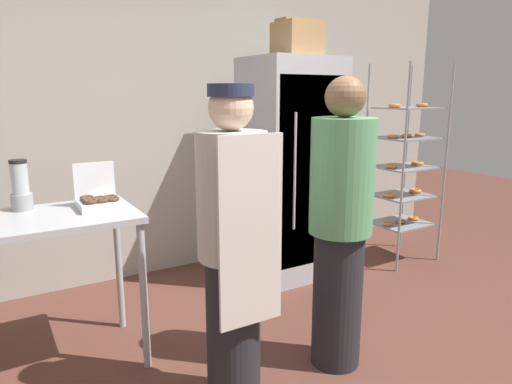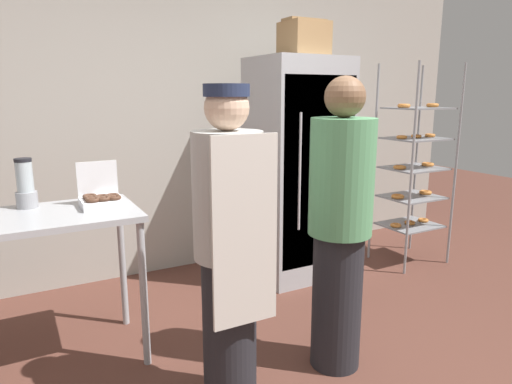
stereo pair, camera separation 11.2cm
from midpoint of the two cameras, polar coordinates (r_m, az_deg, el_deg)
The scene contains 9 objects.
back_wall at distance 4.16m, azimuth -11.25°, elevation 8.87°, with size 6.40×0.12×2.71m, color #ADA89E.
refrigerator at distance 3.95m, azimuth 3.55°, elevation 2.80°, with size 0.74×0.69×1.87m.
baking_rack at distance 4.50m, azimuth 17.39°, elevation 3.04°, with size 0.58×0.49×1.85m.
prep_counter at distance 2.83m, azimuth -26.87°, elevation -5.16°, with size 1.09×0.63×0.92m.
donut_box at distance 2.85m, azimuth -20.09°, elevation -1.01°, with size 0.24×0.22×0.26m.
blender_pitcher at distance 2.98m, azimuth -28.31°, elevation 0.44°, with size 0.12×0.12×0.30m.
cardboard_storage_box at distance 3.86m, azimuth 4.32°, elevation 18.57°, with size 0.33×0.31×0.29m.
person_baker at distance 2.27m, azimuth -4.32°, elevation -6.76°, with size 0.34×0.36×1.63m.
person_customer at distance 2.62m, azimuth 9.28°, elevation -4.10°, with size 0.36×0.36×1.68m.
Camera 1 is at (-1.46, -1.57, 1.59)m, focal length 32.00 mm.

